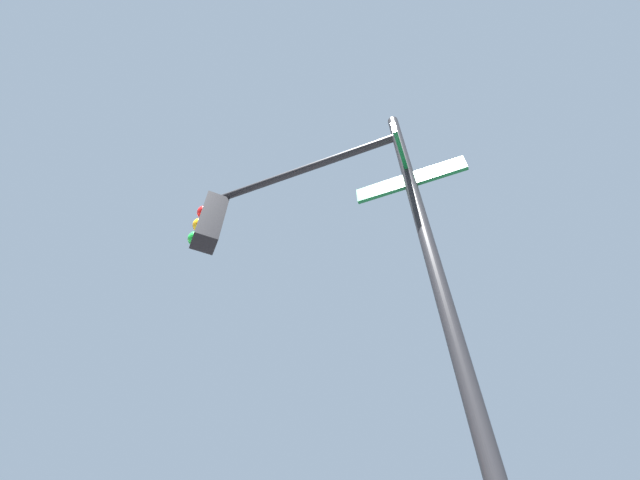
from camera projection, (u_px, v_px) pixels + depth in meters
The scene contains 1 object.
traffic_signal_near at pixel (311, 248), 3.92m from camera, with size 2.38×2.25×6.36m.
Camera 1 is at (-8.96, -5.59, 1.67)m, focal length 22.88 mm.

